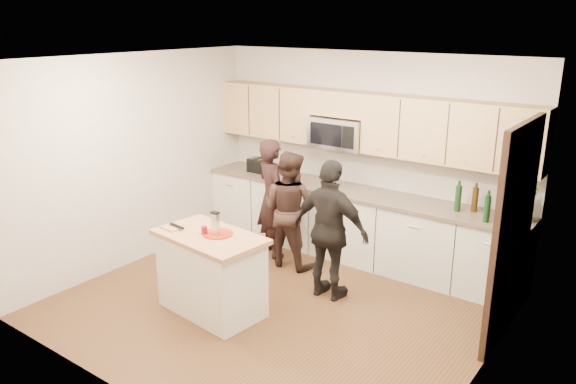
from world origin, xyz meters
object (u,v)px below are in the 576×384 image
Objects in this scene: island at (211,273)px; woman_left at (272,198)px; woman_center at (289,209)px; woman_right at (331,231)px; toaster at (258,165)px.

island is 1.72m from woman_left.
woman_right is (0.91, -0.45, 0.05)m from woman_center.
island is 4.68× the size of toaster.
woman_center is at bearing -172.77° from woman_left.
woman_center is 0.93× the size of woman_right.
woman_left is at bearing 110.71° from island.
toaster is (-1.10, 2.17, 0.58)m from island.
woman_left is (0.67, -0.54, -0.24)m from toaster.
island is 2.51m from toaster.
woman_left is 1.41m from woman_right.
woman_left is 0.98× the size of woman_right.
woman_center is 1.02m from woman_right.
island is 0.79× the size of woman_left.
toaster is at bearing -29.13° from woman_right.
toaster is 2.27m from woman_right.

